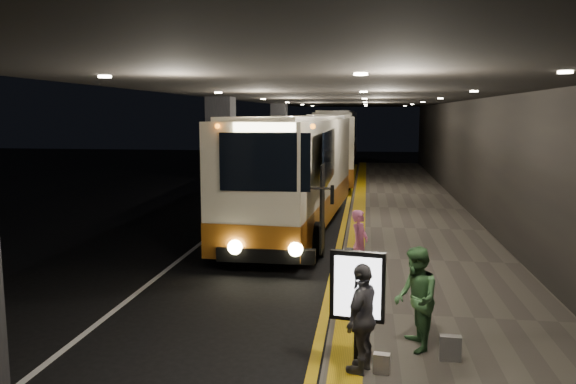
# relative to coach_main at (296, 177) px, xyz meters

# --- Properties ---
(ground) EXTENTS (90.00, 90.00, 0.00)m
(ground) POSITION_rel_coach_main_xyz_m (-0.77, -5.11, -1.77)
(ground) COLOR black
(lane_line_white) EXTENTS (0.12, 50.00, 0.01)m
(lane_line_white) POSITION_rel_coach_main_xyz_m (-2.57, -0.11, -1.76)
(lane_line_white) COLOR silver
(lane_line_white) RESTS_ON ground
(kerb_stripe_yellow) EXTENTS (0.18, 50.00, 0.01)m
(kerb_stripe_yellow) POSITION_rel_coach_main_xyz_m (1.58, -0.11, -1.76)
(kerb_stripe_yellow) COLOR gold
(kerb_stripe_yellow) RESTS_ON ground
(sidewalk) EXTENTS (4.50, 50.00, 0.15)m
(sidewalk) POSITION_rel_coach_main_xyz_m (3.98, -0.11, -1.69)
(sidewalk) COLOR #514C44
(sidewalk) RESTS_ON ground
(tactile_strip) EXTENTS (0.50, 50.00, 0.01)m
(tactile_strip) POSITION_rel_coach_main_xyz_m (2.08, -0.11, -1.61)
(tactile_strip) COLOR gold
(tactile_strip) RESTS_ON sidewalk
(terminal_wall) EXTENTS (0.10, 50.00, 6.00)m
(terminal_wall) POSITION_rel_coach_main_xyz_m (6.23, -0.11, 1.23)
(terminal_wall) COLOR black
(terminal_wall) RESTS_ON ground
(support_columns) EXTENTS (0.80, 24.80, 4.40)m
(support_columns) POSITION_rel_coach_main_xyz_m (-2.27, -1.11, 0.43)
(support_columns) COLOR black
(support_columns) RESTS_ON ground
(canopy) EXTENTS (9.00, 50.00, 0.40)m
(canopy) POSITION_rel_coach_main_xyz_m (1.73, -0.11, 2.83)
(canopy) COLOR black
(canopy) RESTS_ON support_columns
(coach_main) EXTENTS (3.18, 11.93, 3.68)m
(coach_main) POSITION_rel_coach_main_xyz_m (0.00, 0.00, 0.00)
(coach_main) COLOR beige
(coach_main) RESTS_ON ground
(coach_second) EXTENTS (2.94, 11.96, 3.73)m
(coach_second) POSITION_rel_coach_main_xyz_m (0.30, 13.65, 0.02)
(coach_second) COLOR beige
(coach_second) RESTS_ON ground
(coach_third) EXTENTS (2.73, 12.66, 3.97)m
(coach_third) POSITION_rel_coach_main_xyz_m (0.09, 24.85, 0.14)
(coach_third) COLOR beige
(coach_third) RESTS_ON ground
(passenger_boarding) EXTENTS (0.55, 0.66, 1.57)m
(passenger_boarding) POSITION_rel_coach_main_xyz_m (2.21, -5.99, -0.84)
(passenger_boarding) COLOR #C55C89
(passenger_boarding) RESTS_ON sidewalk
(passenger_waiting_green) EXTENTS (0.60, 0.87, 1.66)m
(passenger_waiting_green) POSITION_rel_coach_main_xyz_m (3.14, -9.83, -0.79)
(passenger_waiting_green) COLOR #417643
(passenger_waiting_green) RESTS_ON sidewalk
(passenger_waiting_grey) EXTENTS (0.82, 1.06, 1.62)m
(passenger_waiting_grey) POSITION_rel_coach_main_xyz_m (2.32, -10.74, -0.81)
(passenger_waiting_grey) COLOR #4F4D53
(passenger_waiting_grey) RESTS_ON sidewalk
(bag_polka) EXTENTS (0.33, 0.15, 0.39)m
(bag_polka) POSITION_rel_coach_main_xyz_m (3.65, -10.19, -1.42)
(bag_polka) COLOR black
(bag_polka) RESTS_ON sidewalk
(bag_plain) EXTENTS (0.25, 0.17, 0.29)m
(bag_plain) POSITION_rel_coach_main_xyz_m (2.60, -10.77, -1.47)
(bag_plain) COLOR silver
(bag_plain) RESTS_ON sidewalk
(info_sign) EXTENTS (0.82, 0.23, 1.72)m
(info_sign) POSITION_rel_coach_main_xyz_m (2.23, -10.49, -0.46)
(info_sign) COLOR black
(info_sign) RESTS_ON sidewalk
(stanchion_post) EXTENTS (0.05, 0.05, 1.12)m
(stanchion_post) POSITION_rel_coach_main_xyz_m (2.02, -7.88, -1.06)
(stanchion_post) COLOR black
(stanchion_post) RESTS_ON sidewalk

